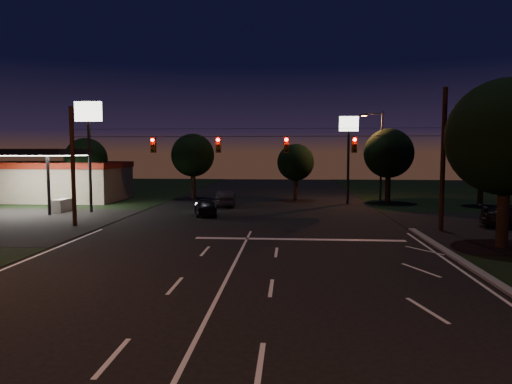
# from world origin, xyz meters

# --- Properties ---
(ground) EXTENTS (140.00, 140.00, 0.00)m
(ground) POSITION_xyz_m (0.00, 0.00, 0.00)
(ground) COLOR black
(ground) RESTS_ON ground
(stop_bar) EXTENTS (12.00, 0.50, 0.01)m
(stop_bar) POSITION_xyz_m (3.00, 11.50, 0.01)
(stop_bar) COLOR silver
(stop_bar) RESTS_ON ground
(utility_pole_right) EXTENTS (0.30, 0.30, 9.00)m
(utility_pole_right) POSITION_xyz_m (12.00, 15.00, 0.00)
(utility_pole_right) COLOR black
(utility_pole_right) RESTS_ON ground
(utility_pole_left) EXTENTS (0.28, 0.28, 8.00)m
(utility_pole_left) POSITION_xyz_m (-12.00, 15.00, 0.00)
(utility_pole_left) COLOR black
(utility_pole_left) RESTS_ON ground
(signal_span) EXTENTS (24.00, 0.40, 1.56)m
(signal_span) POSITION_xyz_m (-0.00, 14.96, 5.50)
(signal_span) COLOR black
(signal_span) RESTS_ON ground
(gas_station) EXTENTS (14.20, 16.10, 5.25)m
(gas_station) POSITION_xyz_m (-21.86, 30.39, 2.38)
(gas_station) COLOR gray
(gas_station) RESTS_ON ground
(pole_sign_left_near) EXTENTS (2.20, 0.30, 9.10)m
(pole_sign_left_near) POSITION_xyz_m (-14.00, 22.00, 6.98)
(pole_sign_left_near) COLOR black
(pole_sign_left_near) RESTS_ON ground
(pole_sign_right) EXTENTS (1.80, 0.30, 8.40)m
(pole_sign_right) POSITION_xyz_m (8.00, 30.00, 6.24)
(pole_sign_right) COLOR black
(pole_sign_right) RESTS_ON ground
(street_light_right_far) EXTENTS (2.20, 0.35, 9.00)m
(street_light_right_far) POSITION_xyz_m (11.24, 32.00, 5.24)
(street_light_right_far) COLOR black
(street_light_right_far) RESTS_ON ground
(tree_right_near) EXTENTS (6.00, 6.00, 8.76)m
(tree_right_near) POSITION_xyz_m (13.53, 10.17, 5.68)
(tree_right_near) COLOR black
(tree_right_near) RESTS_ON ground
(tree_far_a) EXTENTS (4.20, 4.20, 6.42)m
(tree_far_a) POSITION_xyz_m (-17.98, 30.12, 4.26)
(tree_far_a) COLOR black
(tree_far_a) RESTS_ON ground
(tree_far_b) EXTENTS (4.60, 4.60, 6.98)m
(tree_far_b) POSITION_xyz_m (-7.98, 34.13, 4.61)
(tree_far_b) COLOR black
(tree_far_b) RESTS_ON ground
(tree_far_c) EXTENTS (3.80, 3.80, 5.86)m
(tree_far_c) POSITION_xyz_m (3.02, 33.10, 3.90)
(tree_far_c) COLOR black
(tree_far_c) RESTS_ON ground
(tree_far_d) EXTENTS (4.80, 4.80, 7.30)m
(tree_far_d) POSITION_xyz_m (12.02, 31.13, 4.83)
(tree_far_d) COLOR black
(tree_far_d) RESTS_ON ground
(tree_far_e) EXTENTS (4.00, 4.00, 6.18)m
(tree_far_e) POSITION_xyz_m (20.02, 29.11, 4.11)
(tree_far_e) COLOR black
(tree_far_e) RESTS_ON ground
(car_oncoming_a) EXTENTS (2.60, 4.30, 1.37)m
(car_oncoming_a) POSITION_xyz_m (-4.22, 20.97, 0.68)
(car_oncoming_a) COLOR black
(car_oncoming_a) RESTS_ON ground
(car_oncoming_b) EXTENTS (1.86, 4.55, 1.47)m
(car_oncoming_b) POSITION_xyz_m (-3.45, 27.25, 0.73)
(car_oncoming_b) COLOR black
(car_oncoming_b) RESTS_ON ground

